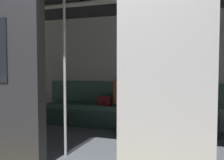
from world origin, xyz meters
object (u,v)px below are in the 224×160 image
object	(u,v)px
grab_pole_door	(65,73)
train_car	(106,45)
bench_seat	(125,112)
handbag	(105,101)
book	(151,106)
person_seated	(128,95)

from	to	relation	value
grab_pole_door	train_car	bearing A→B (deg)	-117.42
bench_seat	handbag	world-z (taller)	handbag
bench_seat	grab_pole_door	distance (m)	1.81
train_car	grab_pole_door	size ratio (longest dim) A/B	2.89
book	grab_pole_door	size ratio (longest dim) A/B	0.10
train_car	person_seated	xyz separation A→B (m)	(-0.12, -0.87, -0.87)
bench_seat	book	bearing A→B (deg)	-172.37
book	train_car	bearing A→B (deg)	34.99
handbag	grab_pole_door	size ratio (longest dim) A/B	0.12
bench_seat	person_seated	distance (m)	0.33
bench_seat	person_seated	xyz separation A→B (m)	(-0.06, 0.05, 0.33)
train_car	bench_seat	world-z (taller)	train_car
bench_seat	grab_pole_door	world-z (taller)	grab_pole_door
train_car	person_seated	size ratio (longest dim) A/B	5.48
handbag	book	size ratio (longest dim) A/B	1.18
train_car	handbag	bearing A→B (deg)	-69.26
person_seated	handbag	size ratio (longest dim) A/B	4.49
train_car	person_seated	world-z (taller)	train_car
bench_seat	person_seated	bearing A→B (deg)	137.43
train_car	handbag	world-z (taller)	train_car
bench_seat	book	world-z (taller)	book
handbag	grab_pole_door	xyz separation A→B (m)	(-0.02, 1.63, 0.58)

